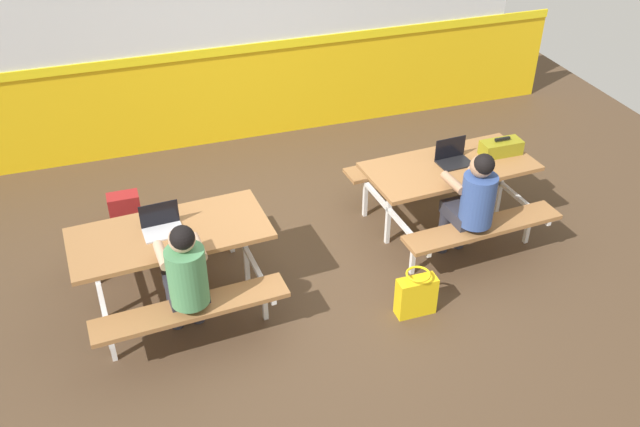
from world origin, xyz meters
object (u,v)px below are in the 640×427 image
at_px(laptop_silver, 162,226).
at_px(backpack_dark, 126,214).
at_px(toolbox_grey, 501,148).
at_px(tote_bag_bright, 416,295).
at_px(laptop_dark, 453,158).
at_px(student_further, 472,200).
at_px(picnic_table_left, 172,248).
at_px(picnic_table_right, 448,180).
at_px(student_nearer, 186,275).

xyz_separation_m(laptop_silver, backpack_dark, (-0.27, 1.16, -0.57)).
bearing_deg(laptop_silver, toolbox_grey, 4.24).
distance_m(backpack_dark, tote_bag_bright, 2.97).
distance_m(laptop_dark, toolbox_grey, 0.51).
bearing_deg(backpack_dark, laptop_silver, -76.91).
distance_m(laptop_silver, toolbox_grey, 3.30).
xyz_separation_m(student_further, tote_bag_bright, (-0.73, -0.48, -0.51)).
xyz_separation_m(student_further, laptop_dark, (0.12, 0.60, 0.08)).
bearing_deg(laptop_silver, picnic_table_left, -35.74).
bearing_deg(backpack_dark, tote_bag_bright, -42.03).
height_order(laptop_silver, backpack_dark, laptop_silver).
relative_size(picnic_table_right, student_further, 1.38).
relative_size(picnic_table_right, toolbox_grey, 4.16).
bearing_deg(laptop_silver, picnic_table_right, 4.37).
xyz_separation_m(picnic_table_left, laptop_silver, (-0.05, 0.03, 0.22)).
distance_m(picnic_table_right, tote_bag_bright, 1.37).
distance_m(picnic_table_left, picnic_table_right, 2.70).
bearing_deg(laptop_silver, laptop_dark, 5.12).
bearing_deg(picnic_table_left, laptop_silver, 144.26).
bearing_deg(toolbox_grey, picnic_table_right, -176.38).
height_order(picnic_table_right, toolbox_grey, toolbox_grey).
relative_size(laptop_silver, toolbox_grey, 0.83).
relative_size(student_further, tote_bag_bright, 2.81).
bearing_deg(student_further, toolbox_grey, 43.58).
bearing_deg(student_nearer, student_further, 5.24).
height_order(picnic_table_left, tote_bag_bright, picnic_table_left).
distance_m(picnic_table_right, backpack_dark, 3.17).
xyz_separation_m(laptop_silver, toolbox_grey, (3.29, 0.24, 0.02)).
bearing_deg(student_nearer, tote_bag_bright, -7.52).
distance_m(picnic_table_left, tote_bag_bright, 2.09).
relative_size(picnic_table_right, tote_bag_bright, 3.87).
xyz_separation_m(toolbox_grey, tote_bag_bright, (-1.35, -1.08, -0.62)).
height_order(picnic_table_left, picnic_table_right, same).
relative_size(picnic_table_right, laptop_silver, 4.99).
relative_size(picnic_table_left, tote_bag_bright, 3.87).
height_order(toolbox_grey, tote_bag_bright, toolbox_grey).
distance_m(student_nearer, toolbox_grey, 3.31).
relative_size(picnic_table_right, laptop_dark, 4.99).
bearing_deg(toolbox_grey, student_nearer, -165.42).
distance_m(student_nearer, student_further, 2.59).
bearing_deg(laptop_silver, backpack_dark, 103.09).
distance_m(laptop_silver, laptop_dark, 2.79).
bearing_deg(laptop_dark, laptop_silver, -174.88).
height_order(picnic_table_right, laptop_dark, laptop_dark).
bearing_deg(student_further, picnic_table_left, 173.06).
bearing_deg(tote_bag_bright, student_further, 33.49).
relative_size(student_further, backpack_dark, 2.74).
bearing_deg(picnic_table_left, backpack_dark, 104.89).
height_order(laptop_silver, laptop_dark, same).
distance_m(picnic_table_left, laptop_dark, 2.76).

